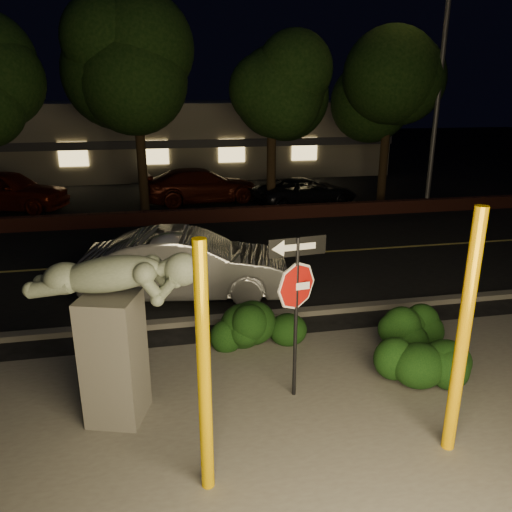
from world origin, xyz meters
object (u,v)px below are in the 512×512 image
Objects in this scene: yellow_pole_left at (204,373)px; signpost at (297,287)px; parked_car_darkred at (201,186)px; silver_sedan at (188,265)px; sculpture at (113,319)px; parked_car_red at (6,190)px; yellow_pole_right at (463,337)px; streetlight at (436,65)px; parked_car_dark at (305,192)px.

yellow_pole_left is 2.27m from signpost.
parked_car_darkred is at bearing 84.86° from yellow_pole_left.
sculpture is at bearing 171.97° from silver_sedan.
parked_car_red is at bearing 110.96° from signpost.
yellow_pole_right is 0.69× the size of parked_car_red.
streetlight is (10.04, 13.13, 3.93)m from yellow_pole_left.
silver_sedan is at bearing 88.18° from yellow_pole_left.
silver_sedan is 10.46m from parked_car_darkred.
signpost is (-1.71, 1.59, 0.19)m from yellow_pole_right.
parked_car_red reaches higher than silver_sedan.
parked_car_dark is at bearing -81.49° from parked_car_red.
streetlight is at bearing -120.30° from parked_car_darkred.
yellow_pole_left is at bearing -173.69° from silver_sedan.
yellow_pole_left reaches higher than parked_car_darkred.
parked_car_darkred is 4.49m from parked_car_dark.
silver_sedan reaches higher than parked_car_dark.
parked_car_red is (-6.53, 10.36, 0.05)m from silver_sedan.
yellow_pole_left reaches higher than signpost.
sculpture is at bearing -143.99° from parked_car_red.
silver_sedan reaches higher than parked_car_darkred.
parked_car_darkred is (1.48, 16.44, -0.85)m from yellow_pole_left.
yellow_pole_left is at bearing 165.70° from parked_car_darkred.
yellow_pole_left is 1.22× the size of sculpture.
silver_sedan is (1.29, 4.43, -0.82)m from sculpture.
silver_sedan is at bearing 117.01° from yellow_pole_right.
silver_sedan is 0.97× the size of parked_car_red.
signpost reaches higher than sculpture.
parked_car_darkred is (7.82, 0.03, -0.09)m from parked_car_red.
yellow_pole_right reaches higher than yellow_pole_left.
sculpture reaches higher than silver_sedan.
parked_car_red is at bearing 70.93° from parked_car_dark.
signpost is at bearing 17.95° from sculpture.
yellow_pole_right is 2.34m from signpost.
streetlight is 6.79m from parked_car_dark.
parked_car_dark is (6.72, 13.12, -0.99)m from sculpture.
silver_sedan is (-3.05, 5.99, -0.90)m from yellow_pole_right.
yellow_pole_left is 1.95m from sculpture.
streetlight reaches higher than sculpture.
sculpture is (-4.34, 1.56, -0.07)m from yellow_pole_right.
yellow_pole_right is 1.29× the size of sculpture.
sculpture is 0.60× the size of parked_car_dark.
streetlight reaches higher than yellow_pole_left.
silver_sedan is at bearing -143.55° from streetlight.
parked_car_dark is (5.44, 8.68, -0.17)m from silver_sedan.
sculpture is 0.55× the size of silver_sedan.
yellow_pole_left is 0.67× the size of silver_sedan.
sculpture is at bearing 160.27° from yellow_pole_right.
silver_sedan is (0.19, 6.05, -0.80)m from yellow_pole_left.
parked_car_dark is at bearing 69.09° from yellow_pole_left.
sculpture is 0.51× the size of parked_car_darkred.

